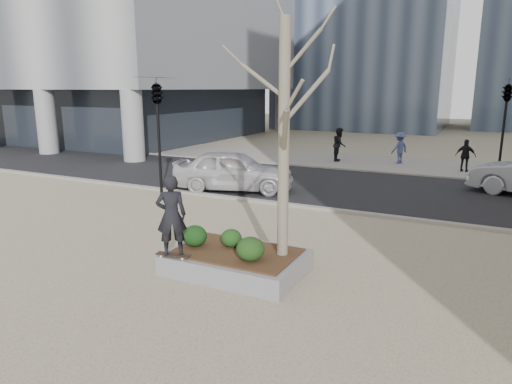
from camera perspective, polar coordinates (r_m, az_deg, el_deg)
The scene contains 17 objects.
ground at distance 11.05m, azimuth -7.05°, elevation -8.92°, with size 120.00×120.00×0.00m, color tan.
street at distance 19.81m, azimuth 9.08°, elevation 0.83°, with size 60.00×8.00×0.02m, color black.
far_sidewalk at distance 26.47m, azimuth 13.69°, elevation 3.65°, with size 60.00×6.00×0.02m, color gray.
planter at distance 10.48m, azimuth -2.47°, elevation -8.74°, with size 3.00×2.00×0.45m, color gray.
planter_mulch at distance 10.39m, azimuth -2.48°, elevation -7.49°, with size 2.70×1.70×0.04m, color #382314.
sycamore_tree at distance 9.58m, azimuth 3.56°, elevation 11.09°, with size 2.80×2.80×6.60m, color gray, non-canonical shape.
shrub_left at distance 10.72m, azimuth -7.68°, elevation -5.46°, with size 0.58×0.58×0.49m, color #123310.
shrub_middle at distance 10.61m, azimuth -3.12°, elevation -5.76°, with size 0.49×0.49×0.42m, color #143F14.
shrub_right at distance 9.75m, azimuth -0.71°, elevation -7.13°, with size 0.61×0.61×0.52m, color black.
skateboard at distance 10.26m, azimuth -10.33°, elevation -7.86°, with size 0.78×0.20×0.07m, color black, non-canonical shape.
skateboarder at distance 9.98m, azimuth -10.54°, elevation -2.89°, with size 0.65×0.42×1.77m, color black.
police_car at distance 18.42m, azimuth -2.84°, elevation 2.71°, with size 1.94×4.83×1.65m, color silver.
pedestrian_a at distance 26.43m, azimuth 10.38°, elevation 5.87°, with size 0.91×0.71×1.88m, color black.
pedestrian_b at distance 26.37m, azimuth 17.49°, elevation 5.29°, with size 1.11×0.64×1.71m, color #434D78.
pedestrian_c at distance 24.87m, azimuth 24.73°, elevation 4.16°, with size 0.94×0.39×1.61m, color black.
traffic_light_near at distance 18.14m, azimuth -12.05°, elevation 6.78°, with size 0.60×2.48×4.50m, color black, non-canonical shape.
traffic_light_far at distance 23.20m, azimuth 28.51°, elevation 6.79°, with size 0.60×2.48×4.50m, color black, non-canonical shape.
Camera 1 is at (5.75, -8.51, 4.08)m, focal length 32.00 mm.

